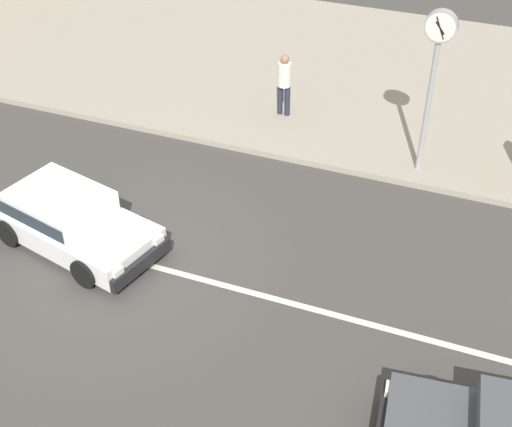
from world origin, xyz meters
TOP-DOWN VIEW (x-y plane):
  - ground_plane at (0.00, 0.00)m, footprint 160.00×160.00m
  - lane_centre_stripe at (0.00, 0.00)m, footprint 50.40×0.14m
  - kerb_strip at (0.00, 9.52)m, footprint 68.00×10.00m
  - hatchback_white_1 at (-1.13, 0.12)m, footprint 3.86×2.41m
  - street_clock at (5.00, 5.11)m, footprint 0.69×0.22m
  - pedestrian_near_clock at (1.24, 6.43)m, footprint 0.34×0.34m

SIDE VIEW (x-z plane):
  - ground_plane at x=0.00m, z-range 0.00..0.00m
  - lane_centre_stripe at x=0.00m, z-range 0.00..0.01m
  - kerb_strip at x=0.00m, z-range 0.00..0.15m
  - hatchback_white_1 at x=-1.13m, z-range 0.04..1.14m
  - pedestrian_near_clock at x=1.24m, z-range 0.29..1.94m
  - street_clock at x=5.00m, z-range 1.11..4.92m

